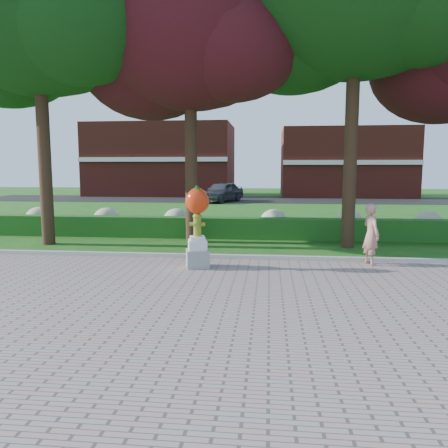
# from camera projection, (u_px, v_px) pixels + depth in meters

# --- Properties ---
(ground) EXTENTS (100.00, 100.00, 0.00)m
(ground) POSITION_uv_depth(u_px,v_px,m) (232.00, 287.00, 9.93)
(ground) COLOR #155314
(ground) RESTS_ON ground
(walkway) EXTENTS (40.00, 14.00, 0.04)m
(walkway) POSITION_uv_depth(u_px,v_px,m) (207.00, 364.00, 5.98)
(walkway) COLOR gray
(walkway) RESTS_ON ground
(curb) EXTENTS (40.00, 0.18, 0.15)m
(curb) POSITION_uv_depth(u_px,v_px,m) (241.00, 257.00, 12.88)
(curb) COLOR #ADADA5
(curb) RESTS_ON ground
(lawn_hedge) EXTENTS (24.00, 0.70, 0.80)m
(lawn_hedge) POSITION_uv_depth(u_px,v_px,m) (248.00, 228.00, 16.78)
(lawn_hedge) COLOR #1E4F16
(lawn_hedge) RESTS_ON ground
(hydrangea_row) EXTENTS (20.10, 1.10, 0.99)m
(hydrangea_row) POSITION_uv_depth(u_px,v_px,m) (263.00, 221.00, 17.69)
(hydrangea_row) COLOR #9BA27C
(hydrangea_row) RESTS_ON ground
(street) EXTENTS (50.00, 8.00, 0.02)m
(street) POSITION_uv_depth(u_px,v_px,m) (260.00, 200.00, 37.55)
(street) COLOR black
(street) RESTS_ON ground
(building_left) EXTENTS (14.00, 8.00, 7.00)m
(building_left) POSITION_uv_depth(u_px,v_px,m) (162.00, 160.00, 44.05)
(building_left) COLOR maroon
(building_left) RESTS_ON ground
(building_right) EXTENTS (12.00, 8.00, 6.40)m
(building_right) POSITION_uv_depth(u_px,v_px,m) (344.00, 163.00, 42.24)
(building_right) COLOR maroon
(building_right) RESTS_ON ground
(tree_far_left) EXTENTS (9.00, 7.68, 11.66)m
(tree_far_left) POSITION_uv_depth(u_px,v_px,m) (35.00, 10.00, 14.67)
(tree_far_left) COLOR black
(tree_far_left) RESTS_ON ground
(tree_mid_left) EXTENTS (8.25, 7.04, 10.69)m
(tree_mid_left) POSITION_uv_depth(u_px,v_px,m) (188.00, 35.00, 15.22)
(tree_mid_left) COLOR black
(tree_mid_left) RESTS_ON ground
(hydrant_sculpture) EXTENTS (0.72, 0.72, 2.19)m
(hydrant_sculpture) POSITION_uv_depth(u_px,v_px,m) (197.00, 224.00, 11.62)
(hydrant_sculpture) COLOR gray
(hydrant_sculpture) RESTS_ON walkway
(woman) EXTENTS (0.59, 0.72, 1.69)m
(woman) POSITION_uv_depth(u_px,v_px,m) (371.00, 234.00, 12.01)
(woman) COLOR tan
(woman) RESTS_ON walkway
(parked_car) EXTENTS (3.61, 5.10, 1.61)m
(parked_car) POSITION_uv_depth(u_px,v_px,m) (222.00, 192.00, 34.79)
(parked_car) COLOR #3C3E44
(parked_car) RESTS_ON street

